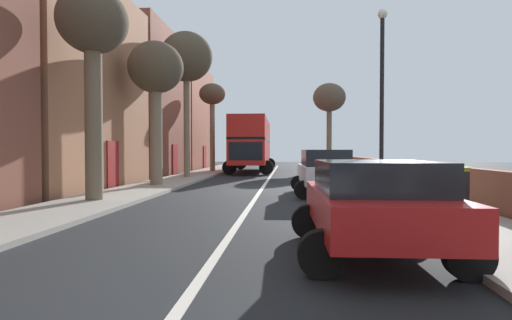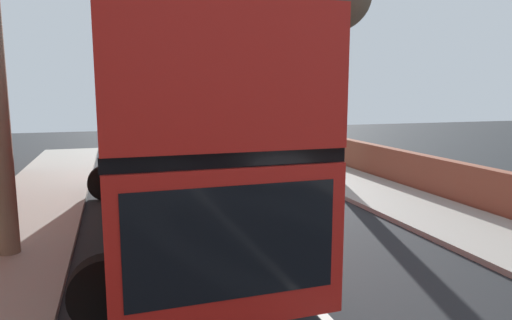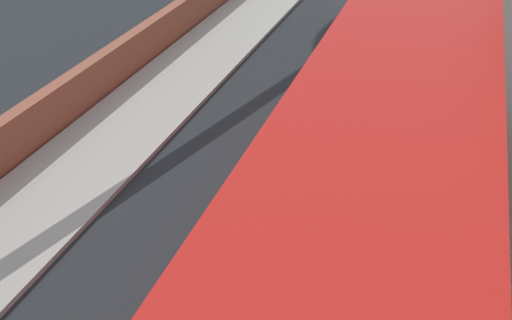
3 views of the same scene
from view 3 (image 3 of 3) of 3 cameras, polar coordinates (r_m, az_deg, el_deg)
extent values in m
cube|color=red|center=(8.42, 14.86, -2.76)|extent=(2.68, 11.24, 1.70)
cube|color=black|center=(7.85, 15.97, 2.29)|extent=(2.71, 11.13, 0.16)
cube|color=red|center=(7.40, 17.10, 7.42)|extent=(2.68, 11.24, 1.50)
cube|color=black|center=(13.13, 19.35, 12.94)|extent=(2.20, 0.10, 1.19)
cylinder|color=black|center=(12.20, 11.37, 6.23)|extent=(1.00, 0.32, 1.00)
cylinder|color=black|center=(12.15, 23.14, 3.38)|extent=(1.00, 0.32, 1.00)
camera|label=1|loc=(38.20, 20.56, 29.27)|focal=28.09mm
camera|label=2|loc=(16.70, 26.59, 22.32)|focal=31.65mm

